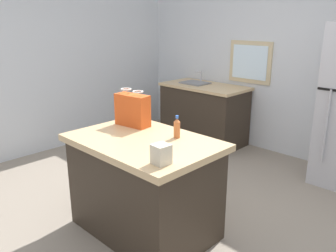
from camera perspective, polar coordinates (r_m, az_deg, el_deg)
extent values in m
plane|color=gray|center=(3.57, 0.41, -14.23)|extent=(6.20, 6.20, 0.00)
cube|color=silver|center=(5.03, 19.68, 10.69)|extent=(5.16, 0.10, 2.75)
cube|color=#CCB78C|center=(5.28, 13.29, 10.11)|extent=(0.68, 0.04, 0.60)
cube|color=white|center=(5.26, 13.17, 10.09)|extent=(0.56, 0.02, 0.48)
cube|color=silver|center=(5.20, -20.86, 10.76)|extent=(0.10, 4.69, 2.75)
cube|color=#33281E|center=(3.15, -3.88, -10.20)|extent=(1.20, 0.80, 0.82)
cube|color=tan|center=(2.98, -4.05, -2.66)|extent=(1.28, 0.88, 0.06)
cylinder|color=#B7B7BC|center=(4.16, 24.37, -0.13)|extent=(0.02, 0.02, 0.82)
cube|color=#33281E|center=(5.46, 5.84, 1.85)|extent=(1.27, 0.65, 0.85)
cube|color=tan|center=(5.36, 5.98, 6.45)|extent=(1.31, 0.69, 0.04)
cube|color=slate|center=(5.49, 4.41, 6.41)|extent=(0.40, 0.32, 0.14)
cylinder|color=#B7B7BC|center=(5.57, 5.38, 8.01)|extent=(0.03, 0.03, 0.18)
cylinder|color=#B7B7BC|center=(5.50, 4.94, 8.81)|extent=(0.02, 0.14, 0.02)
cube|color=#DB511E|center=(3.31, -5.81, 2.58)|extent=(0.35, 0.18, 0.30)
torus|color=white|center=(3.34, -6.86, 5.99)|extent=(0.11, 0.11, 0.01)
torus|color=white|center=(3.21, -4.94, 5.61)|extent=(0.11, 0.11, 0.01)
cube|color=beige|center=(2.45, -1.13, -4.61)|extent=(0.12, 0.12, 0.14)
cylinder|color=#C66633|center=(2.97, 1.46, -0.61)|extent=(0.06, 0.06, 0.14)
cone|color=#C66633|center=(2.95, 1.47, 0.97)|extent=(0.05, 0.05, 0.03)
cylinder|color=blue|center=(2.94, 1.48, 1.49)|extent=(0.03, 0.03, 0.02)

